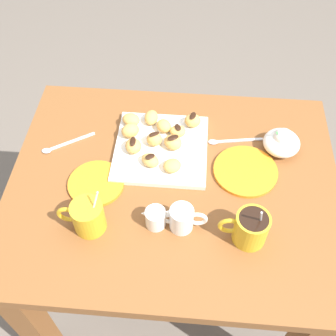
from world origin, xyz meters
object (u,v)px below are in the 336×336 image
object	(u,v)px
pastry_plate_square	(161,149)
cream_pitcher_white	(182,218)
beignet_1	(173,142)
dining_table	(173,212)
saucer_orange_right	(245,171)
beignet_5	(131,120)
beignet_7	(172,166)
ice_cream_bowl	(282,142)
beignet_6	(133,146)
beignet_3	(150,160)
coffee_mug_mustard_right	(87,216)
beignet_4	(154,139)
chocolate_sauce_pitcher	(156,217)
beignet_10	(193,121)
beignet_2	(179,131)
beignet_8	(164,126)
beignet_0	(151,118)
saucer_orange_left	(96,183)
beignet_9	(130,131)
coffee_mug_mustard_left	(250,228)

from	to	relation	value
pastry_plate_square	cream_pitcher_white	distance (m)	0.26
beignet_1	pastry_plate_square	bearing A→B (deg)	5.80
dining_table	saucer_orange_right	world-z (taller)	saucer_orange_right
saucer_orange_right	beignet_5	world-z (taller)	beignet_5
saucer_orange_right	beignet_5	size ratio (longest dim) A/B	3.34
beignet_1	beignet_7	world-z (taller)	beignet_1
ice_cream_bowl	beignet_5	size ratio (longest dim) A/B	1.96
beignet_6	dining_table	bearing A→B (deg)	142.26
beignet_1	beignet_3	distance (m)	0.09
saucer_orange_right	beignet_7	world-z (taller)	beignet_7
coffee_mug_mustard_right	beignet_4	world-z (taller)	coffee_mug_mustard_right
beignet_6	chocolate_sauce_pitcher	bearing A→B (deg)	111.14
beignet_1	beignet_10	xyz separation A→B (m)	(-0.05, -0.09, 0.00)
beignet_2	beignet_8	size ratio (longest dim) A/B	0.98
coffee_mug_mustard_right	beignet_4	bearing A→B (deg)	-116.24
pastry_plate_square	beignet_3	xyz separation A→B (m)	(0.02, 0.07, 0.02)
dining_table	beignet_2	distance (m)	0.25
dining_table	beignet_4	xyz separation A→B (m)	(0.06, -0.12, 0.19)
dining_table	chocolate_sauce_pitcher	bearing A→B (deg)	75.82
beignet_2	saucer_orange_right	bearing A→B (deg)	150.35
ice_cream_bowl	beignet_10	xyz separation A→B (m)	(0.26, -0.06, 0.00)
dining_table	chocolate_sauce_pitcher	size ratio (longest dim) A/B	9.90
saucer_orange_right	beignet_0	distance (m)	0.32
beignet_2	beignet_7	size ratio (longest dim) A/B	0.94
dining_table	cream_pitcher_white	size ratio (longest dim) A/B	8.71
dining_table	ice_cream_bowl	bearing A→B (deg)	-154.14
chocolate_sauce_pitcher	cream_pitcher_white	bearing A→B (deg)	178.84
beignet_0	beignet_8	bearing A→B (deg)	142.05
pastry_plate_square	saucer_orange_left	distance (m)	0.22
saucer_orange_right	beignet_8	size ratio (longest dim) A/B	3.71
beignet_9	beignet_1	bearing A→B (deg)	164.68
cream_pitcher_white	ice_cream_bowl	distance (m)	0.39
ice_cream_bowl	beignet_7	bearing A→B (deg)	19.92
beignet_4	beignet_8	xyz separation A→B (m)	(-0.02, -0.06, -0.00)
coffee_mug_mustard_left	beignet_9	world-z (taller)	coffee_mug_mustard_left
pastry_plate_square	beignet_5	xyz separation A→B (m)	(0.10, -0.09, 0.02)
chocolate_sauce_pitcher	beignet_3	world-z (taller)	chocolate_sauce_pitcher
beignet_1	beignet_2	world-z (taller)	beignet_1
dining_table	beignet_0	distance (m)	0.30
dining_table	beignet_2	size ratio (longest dim) A/B	19.15
beignet_5	beignet_7	bearing A→B (deg)	129.58
chocolate_sauce_pitcher	beignet_10	distance (m)	0.35
coffee_mug_mustard_right	beignet_7	world-z (taller)	coffee_mug_mustard_right
pastry_plate_square	beignet_1	bearing A→B (deg)	-174.20
beignet_4	beignet_7	xyz separation A→B (m)	(-0.06, 0.09, -0.00)
saucer_orange_left	cream_pitcher_white	bearing A→B (deg)	155.39
beignet_3	beignet_10	world-z (taller)	beignet_10
beignet_0	pastry_plate_square	bearing A→B (deg)	111.31
coffee_mug_mustard_left	saucer_orange_right	xyz separation A→B (m)	(-0.00, -0.21, -0.04)
beignet_6	beignet_8	xyz separation A→B (m)	(-0.08, -0.09, -0.00)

